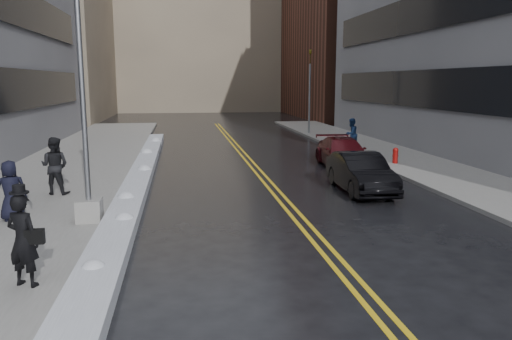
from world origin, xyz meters
name	(u,v)px	position (x,y,z in m)	size (l,w,h in m)	color
ground	(217,244)	(0.00, 0.00, 0.00)	(160.00, 160.00, 0.00)	black
sidewalk_west	(63,173)	(-5.75, 10.00, 0.07)	(5.50, 50.00, 0.15)	gray
sidewalk_east	(415,164)	(10.00, 10.00, 0.07)	(4.00, 50.00, 0.15)	gray
lane_line_left	(253,170)	(2.35, 10.00, 0.00)	(0.12, 50.00, 0.01)	gold
lane_line_right	(260,170)	(2.65, 10.00, 0.00)	(0.12, 50.00, 0.01)	gold
snow_ridge	(140,178)	(-2.45, 8.00, 0.17)	(0.90, 30.00, 0.34)	silver
building_west_far	(34,31)	(-15.50, 44.00, 9.00)	(14.00, 22.00, 18.00)	gray
building_far	(199,29)	(2.00, 60.00, 11.00)	(36.00, 16.00, 22.00)	gray
lamppost	(85,134)	(-3.30, 2.00, 2.53)	(0.65, 0.65, 7.62)	gray
fire_hydrant	(395,155)	(9.00, 10.00, 0.55)	(0.26, 0.26, 0.73)	maroon
traffic_signal	(310,88)	(8.50, 24.00, 3.40)	(0.16, 0.20, 6.00)	gray
pedestrian_fedora	(23,240)	(-3.70, -2.34, 1.03)	(0.64, 0.42, 1.75)	black
pedestrian_b	(55,166)	(-5.00, 5.60, 1.11)	(0.94, 0.73, 1.92)	black
pedestrian_c	(11,190)	(-5.40, 2.42, 0.97)	(0.81, 0.52, 1.65)	black
pedestrian_east	(351,134)	(8.55, 14.84, 1.02)	(0.84, 0.66, 1.73)	navy
car_black	(361,173)	(5.50, 5.05, 0.69)	(1.46, 4.20, 1.38)	black
car_maroon	(343,153)	(6.52, 10.12, 0.67)	(1.88, 4.62, 1.34)	#410A10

